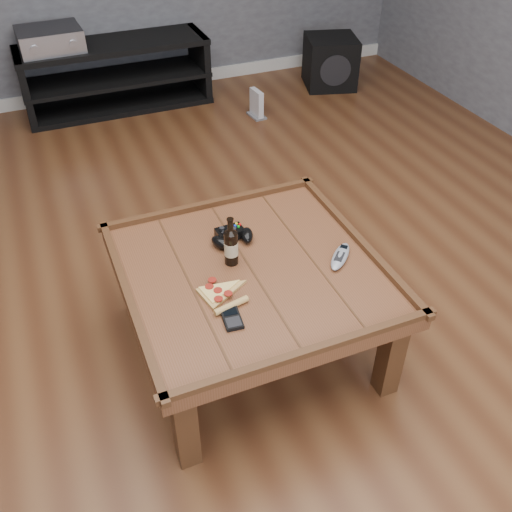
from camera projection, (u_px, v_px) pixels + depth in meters
name	position (u px, v px, depth m)	size (l,w,h in m)	color
ground	(252.00, 346.00, 2.54)	(6.00, 6.00, 0.00)	#4C2815
baseboard	(114.00, 89.00, 4.66)	(5.00, 0.02, 0.10)	silver
coffee_table	(251.00, 280.00, 2.29)	(1.03, 1.03, 0.48)	#5A3119
media_console	(116.00, 76.00, 4.36)	(1.40, 0.45, 0.50)	black
beer_bottle	(231.00, 245.00, 2.23)	(0.06, 0.06, 0.21)	black
game_controller	(232.00, 236.00, 2.38)	(0.20, 0.14, 0.05)	black
pizza_slice	(220.00, 294.00, 2.13)	(0.20, 0.28, 0.03)	tan
smartphone	(232.00, 318.00, 2.03)	(0.08, 0.12, 0.02)	black
remote_control	(340.00, 256.00, 2.29)	(0.17, 0.17, 0.03)	gray
av_receiver	(50.00, 39.00, 4.03)	(0.45, 0.38, 0.15)	black
subwoofer	(330.00, 62.00, 4.72)	(0.49, 0.49, 0.40)	black
game_console	(257.00, 105.00, 4.31)	(0.11, 0.18, 0.21)	slate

